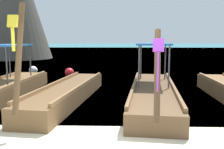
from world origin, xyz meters
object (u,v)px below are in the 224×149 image
object	(u,v)px
longtail_boat_violet_ribbon	(153,92)
mooring_buoy_far	(33,70)
mooring_buoy_near	(69,72)
longtail_boat_yellow_ribbon	(68,93)
karst_rock	(13,2)

from	to	relation	value
longtail_boat_violet_ribbon	mooring_buoy_far	size ratio (longest dim) A/B	14.51
mooring_buoy_near	mooring_buoy_far	size ratio (longest dim) A/B	1.03
longtail_boat_violet_ribbon	longtail_boat_yellow_ribbon	bearing A→B (deg)	-178.99
karst_rock	longtail_boat_yellow_ribbon	bearing A→B (deg)	-63.63
longtail_boat_yellow_ribbon	mooring_buoy_near	distance (m)	5.56
karst_rock	mooring_buoy_far	bearing A→B (deg)	-64.13
mooring_buoy_far	karst_rock	bearing A→B (deg)	115.87
longtail_boat_yellow_ribbon	mooring_buoy_far	distance (m)	7.28
longtail_boat_violet_ribbon	karst_rock	world-z (taller)	karst_rock
longtail_boat_violet_ribbon	karst_rock	xyz separation A→B (m)	(-12.28, 19.06, 5.63)
longtail_boat_violet_ribbon	karst_rock	distance (m)	23.36
longtail_boat_yellow_ribbon	karst_rock	size ratio (longest dim) A/B	0.51
longtail_boat_violet_ribbon	mooring_buoy_near	xyz separation A→B (m)	(-3.83, 5.41, -0.06)
longtail_boat_yellow_ribbon	karst_rock	xyz separation A→B (m)	(-9.47, 19.11, 5.66)
longtail_boat_yellow_ribbon	mooring_buoy_near	bearing A→B (deg)	100.62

